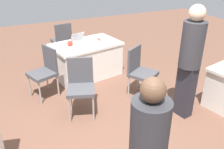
# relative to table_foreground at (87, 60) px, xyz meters

# --- Properties ---
(ground_plane) EXTENTS (14.40, 14.40, 0.00)m
(ground_plane) POSITION_rel_table_foreground_xyz_m (0.36, 2.10, -0.37)
(ground_plane) COLOR brown
(table_foreground) EXTENTS (1.56, 1.13, 0.74)m
(table_foreground) POSITION_rel_table_foreground_xyz_m (0.00, 0.00, 0.00)
(table_foreground) COLOR silver
(table_foreground) RESTS_ON ground
(chair_tucked_left) EXTENTS (0.50, 0.50, 0.94)m
(chair_tucked_left) POSITION_rel_table_foreground_xyz_m (0.25, -1.16, 0.16)
(chair_tucked_left) COLOR #9E9993
(chair_tucked_left) RESTS_ON ground
(chair_tucked_right) EXTENTS (0.56, 0.56, 0.96)m
(chair_tucked_right) POSITION_rel_table_foreground_xyz_m (0.54, 1.33, 0.18)
(chair_tucked_right) COLOR #9E9993
(chair_tucked_right) RESTS_ON ground
(chair_aisle) EXTENTS (0.57, 0.57, 0.95)m
(chair_aisle) POSITION_rel_table_foreground_xyz_m (0.97, 0.51, 0.17)
(chair_aisle) COLOR #9E9993
(chair_aisle) RESTS_ON ground
(chair_by_pillar) EXTENTS (0.61, 0.61, 0.96)m
(chair_by_pillar) POSITION_rel_table_foreground_xyz_m (-0.62, 1.24, 0.17)
(chair_by_pillar) COLOR #9E9993
(chair_by_pillar) RESTS_ON ground
(person_presenter) EXTENTS (0.47, 0.47, 1.61)m
(person_presenter) POSITION_rel_table_foreground_xyz_m (0.52, 3.34, 0.52)
(person_presenter) COLOR #26262D
(person_presenter) RESTS_ON ground
(person_attendee_browsing) EXTENTS (0.40, 0.40, 1.83)m
(person_attendee_browsing) POSITION_rel_table_foreground_xyz_m (-1.00, 2.06, 0.66)
(person_attendee_browsing) COLOR #26262D
(person_attendee_browsing) RESTS_ON ground
(laptop_silver) EXTENTS (0.39, 0.37, 0.21)m
(laptop_silver) POSITION_rel_table_foreground_xyz_m (0.10, -0.06, 0.41)
(laptop_silver) COLOR silver
(laptop_silver) RESTS_ON table_foreground
(yarn_ball) EXTENTS (0.12, 0.12, 0.12)m
(yarn_ball) POSITION_rel_table_foreground_xyz_m (0.34, 0.02, 0.43)
(yarn_ball) COLOR #B2382D
(yarn_ball) RESTS_ON table_foreground
(scissors_red) EXTENTS (0.04, 0.18, 0.01)m
(scissors_red) POSITION_rel_table_foreground_xyz_m (-0.35, -0.13, 0.37)
(scissors_red) COLOR red
(scissors_red) RESTS_ON table_foreground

